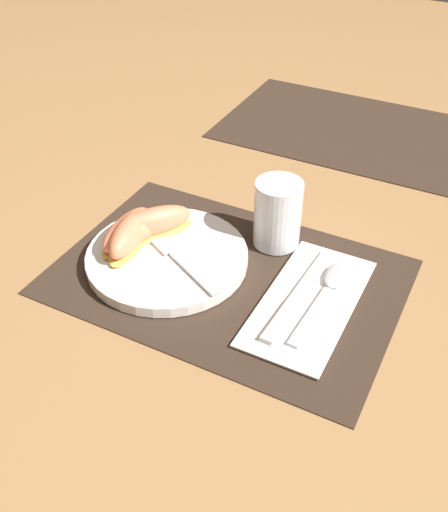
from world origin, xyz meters
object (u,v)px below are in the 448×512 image
object	(u,v)px
plate	(167,257)
knife	(298,296)
juice_glass	(277,217)
spoon	(331,285)
citrus_wedge_0	(152,224)
citrus_wedge_3	(129,236)
citrus_wedge_2	(127,231)
citrus_wedge_1	(142,228)
fork	(175,255)

from	to	relation	value
plate	knife	bearing A→B (deg)	3.61
juice_glass	spoon	xyz separation A→B (m)	(0.11, -0.07, -0.04)
plate	citrus_wedge_0	distance (m)	0.06
citrus_wedge_0	citrus_wedge_3	world-z (taller)	same
knife	spoon	bearing A→B (deg)	50.02
knife	citrus_wedge_3	bearing A→B (deg)	-174.70
juice_glass	citrus_wedge_3	xyz separation A→B (m)	(-0.17, -0.13, -0.01)
juice_glass	knife	xyz separation A→B (m)	(0.08, -0.10, -0.04)
citrus_wedge_0	spoon	bearing A→B (deg)	4.71
spoon	citrus_wedge_3	distance (m)	0.29
knife	citrus_wedge_2	world-z (taller)	citrus_wedge_2
plate	citrus_wedge_2	world-z (taller)	citrus_wedge_2
knife	citrus_wedge_3	size ratio (longest dim) A/B	1.75
citrus_wedge_1	juice_glass	bearing A→B (deg)	30.13
fork	citrus_wedge_3	distance (m)	0.07
citrus_wedge_1	plate	bearing A→B (deg)	-18.53
fork	citrus_wedge_1	xyz separation A→B (m)	(-0.07, 0.02, 0.01)
citrus_wedge_0	citrus_wedge_2	size ratio (longest dim) A/B	1.06
plate	citrus_wedge_2	xyz separation A→B (m)	(-0.07, 0.00, 0.02)
juice_glass	knife	distance (m)	0.14
knife	citrus_wedge_1	world-z (taller)	citrus_wedge_1
citrus_wedge_2	citrus_wedge_3	bearing A→B (deg)	-43.81
citrus_wedge_2	spoon	bearing A→B (deg)	9.43
spoon	plate	bearing A→B (deg)	-167.44
plate	spoon	distance (m)	0.23
spoon	citrus_wedge_3	world-z (taller)	citrus_wedge_3
juice_glass	citrus_wedge_2	world-z (taller)	juice_glass
plate	knife	distance (m)	0.20
plate	citrus_wedge_3	distance (m)	0.06
fork	citrus_wedge_0	size ratio (longest dim) A/B	1.35
citrus_wedge_0	citrus_wedge_2	world-z (taller)	citrus_wedge_0
plate	citrus_wedge_3	bearing A→B (deg)	-168.81
knife	fork	size ratio (longest dim) A/B	1.23
knife	citrus_wedge_1	xyz separation A→B (m)	(-0.25, 0.00, 0.03)
fork	citrus_wedge_1	size ratio (longest dim) A/B	1.47
juice_glass	citrus_wedge_2	bearing A→B (deg)	-148.54
citrus_wedge_0	citrus_wedge_2	distance (m)	0.04
juice_glass	citrus_wedge_3	world-z (taller)	juice_glass
citrus_wedge_0	fork	bearing A→B (deg)	-27.80
spoon	citrus_wedge_2	xyz separation A→B (m)	(-0.30, -0.05, 0.02)
citrus_wedge_1	spoon	bearing A→B (deg)	6.84
juice_glass	spoon	bearing A→B (deg)	-30.78
citrus_wedge_2	citrus_wedge_3	xyz separation A→B (m)	(0.01, -0.01, 0.00)
citrus_wedge_0	citrus_wedge_3	distance (m)	0.04
citrus_wedge_1	citrus_wedge_3	xyz separation A→B (m)	(-0.00, -0.03, 0.00)
spoon	citrus_wedge_0	bearing A→B (deg)	-175.29
knife	spoon	distance (m)	0.05
plate	citrus_wedge_2	size ratio (longest dim) A/B	2.00
plate	citrus_wedge_1	distance (m)	0.06
knife	citrus_wedge_0	size ratio (longest dim) A/B	1.67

